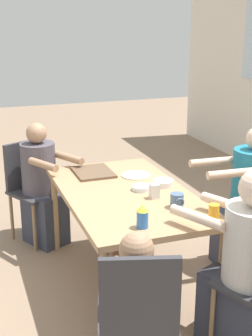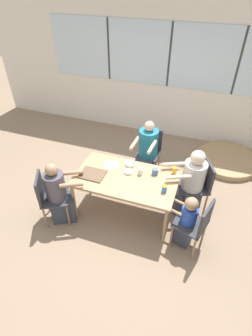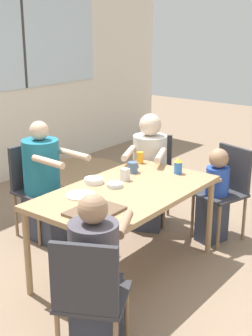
{
  "view_description": "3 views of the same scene",
  "coord_description": "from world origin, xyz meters",
  "px_view_note": "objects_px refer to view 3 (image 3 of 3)",
  "views": [
    {
      "loc": [
        2.96,
        -1.06,
        1.9
      ],
      "look_at": [
        0.0,
        0.0,
        0.91
      ],
      "focal_mm": 50.0,
      "sensor_mm": 36.0,
      "label": 1
    },
    {
      "loc": [
        0.97,
        -2.78,
        3.25
      ],
      "look_at": [
        0.0,
        0.0,
        0.91
      ],
      "focal_mm": 28.0,
      "sensor_mm": 36.0,
      "label": 2
    },
    {
      "loc": [
        -2.75,
        -2.1,
        2.01
      ],
      "look_at": [
        0.0,
        0.0,
        0.91
      ],
      "focal_mm": 50.0,
      "sensor_mm": 36.0,
      "label": 3
    }
  ],
  "objects_px": {
    "chair_for_man_teal_shirt": "(89,293)",
    "chair_for_toddler": "(227,184)",
    "person_woman_green_shirt": "(45,188)",
    "bowl_cereal": "(94,181)",
    "person_toddler": "(214,198)",
    "sippy_cup": "(178,166)",
    "juice_glass": "(140,157)",
    "chair_for_woman_green_shirt": "(33,181)",
    "person_man_blue_shirt": "(149,176)",
    "bowl_white_shallow": "(115,185)",
    "coffee_mug": "(133,167)",
    "folded_table_stack": "(79,175)",
    "person_man_teal_shirt": "(96,284)",
    "milk_carton_small": "(125,174)",
    "chair_for_man_blue_shirt": "(152,169)"
  },
  "relations": [
    {
      "from": "chair_for_man_blue_shirt",
      "to": "person_toddler",
      "type": "height_order",
      "value": "person_toddler"
    },
    {
      "from": "person_woman_green_shirt",
      "to": "chair_for_toddler",
      "type": "bearing_deg",
      "value": 131.69
    },
    {
      "from": "person_woman_green_shirt",
      "to": "person_man_teal_shirt",
      "type": "height_order",
      "value": "person_woman_green_shirt"
    },
    {
      "from": "person_woman_green_shirt",
      "to": "bowl_cereal",
      "type": "xyz_separation_m",
      "value": [
        -0.09,
        -0.69,
        0.25
      ]
    },
    {
      "from": "bowl_cereal",
      "to": "coffee_mug",
      "type": "bearing_deg",
      "value": -11.97
    },
    {
      "from": "chair_for_toddler",
      "to": "person_woman_green_shirt",
      "type": "distance_m",
      "value": 1.71
    },
    {
      "from": "folded_table_stack",
      "to": "chair_for_woman_green_shirt",
      "type": "bearing_deg",
      "value": -152.35
    },
    {
      "from": "chair_for_toddler",
      "to": "person_man_teal_shirt",
      "type": "bearing_deg",
      "value": 110.18
    },
    {
      "from": "person_man_teal_shirt",
      "to": "milk_carton_small",
      "type": "xyz_separation_m",
      "value": [
        1.07,
        0.6,
        0.29
      ]
    },
    {
      "from": "chair_for_man_teal_shirt",
      "to": "chair_for_toddler",
      "type": "relative_size",
      "value": 1.0
    },
    {
      "from": "bowl_white_shallow",
      "to": "chair_for_man_blue_shirt",
      "type": "bearing_deg",
      "value": 18.91
    },
    {
      "from": "chair_for_man_teal_shirt",
      "to": "bowl_cereal",
      "type": "bearing_deg",
      "value": 102.75
    },
    {
      "from": "chair_for_man_blue_shirt",
      "to": "chair_for_man_teal_shirt",
      "type": "xyz_separation_m",
      "value": [
        -2.11,
        -1.01,
        0.0
      ]
    },
    {
      "from": "chair_for_man_blue_shirt",
      "to": "folded_table_stack",
      "type": "xyz_separation_m",
      "value": [
        0.44,
        1.44,
        -0.47
      ]
    },
    {
      "from": "chair_for_man_blue_shirt",
      "to": "chair_for_toddler",
      "type": "xyz_separation_m",
      "value": [
        0.05,
        -0.82,
        0.0
      ]
    },
    {
      "from": "chair_for_woman_green_shirt",
      "to": "person_man_teal_shirt",
      "type": "relative_size",
      "value": 0.82
    },
    {
      "from": "chair_for_woman_green_shirt",
      "to": "bowl_white_shallow",
      "type": "height_order",
      "value": "chair_for_woman_green_shirt"
    },
    {
      "from": "sippy_cup",
      "to": "juice_glass",
      "type": "xyz_separation_m",
      "value": [
        0.05,
        0.45,
        -0.02
      ]
    },
    {
      "from": "coffee_mug",
      "to": "chair_for_man_blue_shirt",
      "type": "bearing_deg",
      "value": 21.06
    },
    {
      "from": "chair_for_man_blue_shirt",
      "to": "coffee_mug",
      "type": "bearing_deg",
      "value": 86.82
    },
    {
      "from": "chair_for_man_teal_shirt",
      "to": "sippy_cup",
      "type": "height_order",
      "value": "chair_for_man_teal_shirt"
    },
    {
      "from": "sippy_cup",
      "to": "juice_glass",
      "type": "relative_size",
      "value": 1.35
    },
    {
      "from": "person_toddler",
      "to": "person_woman_green_shirt",
      "type": "bearing_deg",
      "value": 52.07
    },
    {
      "from": "bowl_white_shallow",
      "to": "person_man_teal_shirt",
      "type": "bearing_deg",
      "value": -147.47
    },
    {
      "from": "chair_for_man_blue_shirt",
      "to": "chair_for_man_teal_shirt",
      "type": "height_order",
      "value": "same"
    },
    {
      "from": "juice_glass",
      "to": "chair_for_man_teal_shirt",
      "type": "bearing_deg",
      "value": -152.88
    },
    {
      "from": "sippy_cup",
      "to": "folded_table_stack",
      "type": "distance_m",
      "value": 2.35
    },
    {
      "from": "chair_for_toddler",
      "to": "sippy_cup",
      "type": "height_order",
      "value": "chair_for_toddler"
    },
    {
      "from": "person_man_blue_shirt",
      "to": "person_toddler",
      "type": "height_order",
      "value": "person_man_blue_shirt"
    },
    {
      "from": "milk_carton_small",
      "to": "folded_table_stack",
      "type": "relative_size",
      "value": 0.08
    },
    {
      "from": "chair_for_man_blue_shirt",
      "to": "folded_table_stack",
      "type": "relative_size",
      "value": 0.72
    },
    {
      "from": "person_woman_green_shirt",
      "to": "bowl_cereal",
      "type": "distance_m",
      "value": 0.74
    },
    {
      "from": "coffee_mug",
      "to": "sippy_cup",
      "type": "bearing_deg",
      "value": -56.86
    },
    {
      "from": "chair_for_woman_green_shirt",
      "to": "folded_table_stack",
      "type": "xyz_separation_m",
      "value": [
        1.44,
        0.75,
        -0.47
      ]
    },
    {
      "from": "chair_for_woman_green_shirt",
      "to": "person_man_blue_shirt",
      "type": "bearing_deg",
      "value": 141.41
    },
    {
      "from": "person_toddler",
      "to": "milk_carton_small",
      "type": "distance_m",
      "value": 0.97
    },
    {
      "from": "chair_for_man_blue_shirt",
      "to": "person_toddler",
      "type": "relative_size",
      "value": 0.98
    },
    {
      "from": "person_man_teal_shirt",
      "to": "juice_glass",
      "type": "relative_size",
      "value": 10.24
    },
    {
      "from": "chair_for_woman_green_shirt",
      "to": "person_man_teal_shirt",
      "type": "xyz_separation_m",
      "value": [
        -0.96,
        -1.63,
        -0.04
      ]
    },
    {
      "from": "person_woman_green_shirt",
      "to": "person_toddler",
      "type": "height_order",
      "value": "person_woman_green_shirt"
    },
    {
      "from": "chair_for_woman_green_shirt",
      "to": "coffee_mug",
      "type": "xyz_separation_m",
      "value": [
        0.32,
        -0.95,
        0.25
      ]
    },
    {
      "from": "person_man_teal_shirt",
      "to": "bowl_cereal",
      "type": "distance_m",
      "value": 1.18
    },
    {
      "from": "sippy_cup",
      "to": "bowl_cereal",
      "type": "xyz_separation_m",
      "value": [
        -0.63,
        0.42,
        -0.05
      ]
    },
    {
      "from": "milk_carton_small",
      "to": "chair_for_man_teal_shirt",
      "type": "bearing_deg",
      "value": -150.97
    },
    {
      "from": "person_toddler",
      "to": "coffee_mug",
      "type": "height_order",
      "value": "person_toddler"
    },
    {
      "from": "chair_for_woman_green_shirt",
      "to": "chair_for_man_teal_shirt",
      "type": "relative_size",
      "value": 1.0
    },
    {
      "from": "chair_for_toddler",
      "to": "person_woman_green_shirt",
      "type": "height_order",
      "value": "person_woman_green_shirt"
    },
    {
      "from": "juice_glass",
      "to": "bowl_white_shallow",
      "type": "distance_m",
      "value": 0.69
    },
    {
      "from": "chair_for_toddler",
      "to": "coffee_mug",
      "type": "bearing_deg",
      "value": 69.76
    },
    {
      "from": "chair_for_toddler",
      "to": "person_woman_green_shirt",
      "type": "xyz_separation_m",
      "value": [
        -1.06,
        1.34,
        -0.02
      ]
    }
  ]
}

